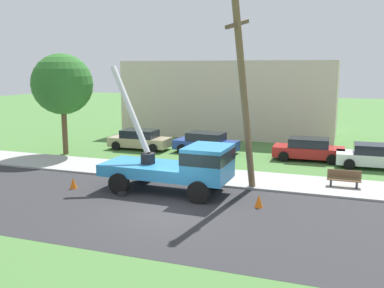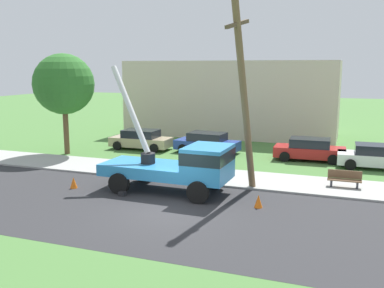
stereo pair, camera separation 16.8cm
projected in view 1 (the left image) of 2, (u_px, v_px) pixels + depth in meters
The scene contains 14 objects.
ground_plane at pixel (236, 156), 28.98m from camera, with size 120.00×120.00×0.00m, color #477538.
road_asphalt at pixel (166, 212), 17.86m from camera, with size 80.00×8.70×0.01m, color #2B2B2D.
sidewalk_strip at pixel (210, 176), 23.49m from camera, with size 80.00×3.46×0.10m, color #9E9E99.
utility_truck at pixel (182, 164), 20.27m from camera, with size 6.76×3.21×5.98m.
leaning_utility_pole at pixel (244, 97), 19.77m from camera, with size 1.03×2.74×8.85m.
traffic_cone_ahead at pixel (259, 201), 18.36m from camera, with size 0.36×0.36×0.56m, color orange.
traffic_cone_behind at pixel (73, 183), 21.23m from camera, with size 0.36×0.36×0.56m, color orange.
parked_sedan_tan at pixel (140, 140), 31.26m from camera, with size 4.41×2.04×1.42m.
parked_sedan_blue at pixel (206, 143), 29.97m from camera, with size 4.54×2.27×1.42m.
parked_sedan_red at pixel (308, 149), 27.60m from camera, with size 4.45×2.11×1.42m.
parked_sedan_white at pixel (376, 156), 25.42m from camera, with size 4.44×2.09×1.42m.
park_bench at pixel (344, 179), 21.20m from camera, with size 1.60×0.45×0.90m.
roadside_tree_near at pixel (62, 84), 28.87m from camera, with size 4.07×4.07×6.81m.
lowrise_building_backdrop at pixel (229, 98), 37.72m from camera, with size 18.00×6.00×6.40m, color beige.
Camera 1 is at (6.77, -15.73, 5.91)m, focal length 40.41 mm.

